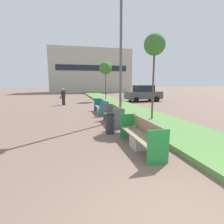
{
  "coord_description": "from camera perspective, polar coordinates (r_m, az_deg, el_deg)",
  "views": [
    {
      "loc": [
        -1.31,
        -1.66,
        2.12
      ],
      "look_at": [
        0.9,
        7.19,
        0.6
      ],
      "focal_mm": 28.0,
      "sensor_mm": 36.0,
      "label": 1
    }
  ],
  "objects": [
    {
      "name": "building_backdrop",
      "position": [
        42.46,
        -6.99,
        13.11
      ],
      "size": [
        18.34,
        6.48,
        9.73
      ],
      "color": "#B2AD9E",
      "rests_on": "ground"
    },
    {
      "name": "litter_bin",
      "position": [
        7.37,
        -0.62,
        -3.8
      ],
      "size": [
        0.38,
        0.38,
        0.86
      ],
      "color": "#2D2D30",
      "rests_on": "ground"
    },
    {
      "name": "pedestrian_walking",
      "position": [
        17.58,
        -15.63,
        4.85
      ],
      "size": [
        0.53,
        0.24,
        1.61
      ],
      "color": "#232633",
      "rests_on": "ground"
    },
    {
      "name": "street_lamp_post",
      "position": [
        10.07,
        2.91,
        20.26
      ],
      "size": [
        0.24,
        0.44,
        7.26
      ],
      "color": "#56595B",
      "rests_on": "ground"
    },
    {
      "name": "bench_teal_frame",
      "position": [
        12.47,
        -3.48,
        1.41
      ],
      "size": [
        0.65,
        2.45,
        0.94
      ],
      "color": "#ADA8A0",
      "rests_on": "ground"
    },
    {
      "name": "planter_grass_strip",
      "position": [
        14.53,
        4.21,
        1.4
      ],
      "size": [
        2.8,
        120.0,
        0.18
      ],
      "color": "#568442",
      "rests_on": "ground"
    },
    {
      "name": "sapling_tree_near",
      "position": [
        9.84,
        13.73,
        20.28
      ],
      "size": [
        1.1,
        1.1,
        4.62
      ],
      "color": "brown",
      "rests_on": "ground"
    },
    {
      "name": "bench_green_frame",
      "position": [
        5.84,
        9.47,
        -8.05
      ],
      "size": [
        0.65,
        2.43,
        0.94
      ],
      "color": "#ADA8A0",
      "rests_on": "ground"
    },
    {
      "name": "parked_car_distant",
      "position": [
        20.75,
        10.22,
        5.98
      ],
      "size": [
        4.3,
        2.03,
        1.86
      ],
      "rotation": [
        0.0,
        0.0,
        0.06
      ],
      "color": "#474C51",
      "rests_on": "ground"
    },
    {
      "name": "sapling_tree_far",
      "position": [
        21.31,
        -2.12,
        14.07
      ],
      "size": [
        1.47,
        1.47,
        4.59
      ],
      "color": "brown",
      "rests_on": "ground"
    },
    {
      "name": "bench_grey_frame",
      "position": [
        9.14,
        0.49,
        -1.6
      ],
      "size": [
        0.65,
        2.08,
        0.94
      ],
      "color": "#ADA8A0",
      "rests_on": "ground"
    }
  ]
}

